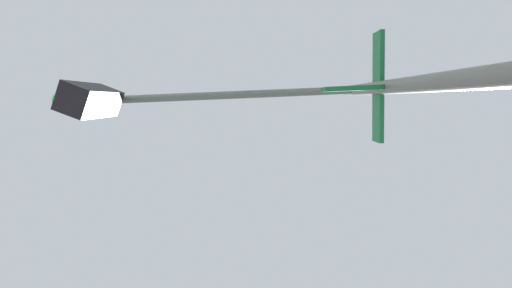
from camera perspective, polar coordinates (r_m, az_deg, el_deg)
traffic_signal_near at (r=2.59m, az=-3.04°, el=8.72°), size 1.72×3.28×5.81m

